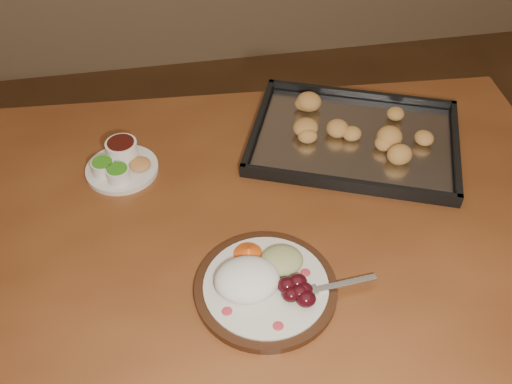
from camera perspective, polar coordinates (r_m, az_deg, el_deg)
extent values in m
cube|color=brown|center=(1.23, -1.88, -2.96)|extent=(1.56, 1.00, 0.04)
cylinder|color=#442314|center=(1.87, -24.05, -3.74)|extent=(0.07, 0.07, 0.71)
cylinder|color=#442314|center=(1.91, 18.09, -0.40)|extent=(0.07, 0.07, 0.71)
cylinder|color=black|center=(1.08, 0.99, -9.61)|extent=(0.27, 0.27, 0.02)
cylinder|color=beige|center=(1.07, 1.00, -9.33)|extent=(0.23, 0.23, 0.01)
ellipsoid|color=#BA2C3A|center=(1.04, -2.92, -11.82)|extent=(0.02, 0.02, 0.00)
ellipsoid|color=#BA2C3A|center=(1.02, 2.23, -13.24)|extent=(0.02, 0.02, 0.00)
ellipsoid|color=#BA2C3A|center=(1.09, 4.96, -8.04)|extent=(0.02, 0.02, 0.00)
ellipsoid|color=#BA2C3A|center=(1.09, -3.25, -7.80)|extent=(0.02, 0.02, 0.00)
ellipsoid|color=silver|center=(1.06, -0.91, -8.74)|extent=(0.15, 0.14, 0.06)
ellipsoid|color=#480A15|center=(1.04, 3.53, -10.21)|extent=(0.03, 0.03, 0.03)
ellipsoid|color=#480A15|center=(1.05, 4.83, -9.70)|extent=(0.03, 0.03, 0.03)
ellipsoid|color=#480A15|center=(1.06, 4.16, -8.97)|extent=(0.03, 0.03, 0.03)
ellipsoid|color=#480A15|center=(1.04, 5.04, -10.62)|extent=(0.03, 0.03, 0.03)
ellipsoid|color=#480A15|center=(1.05, 3.12, -9.27)|extent=(0.03, 0.03, 0.03)
ellipsoid|color=#480A15|center=(1.05, 4.40, -10.00)|extent=(0.03, 0.03, 0.03)
ellipsoid|color=tan|center=(1.10, 2.58, -6.83)|extent=(0.10, 0.10, 0.03)
cone|color=#E75215|center=(1.11, -0.77, -6.00)|extent=(0.06, 0.07, 0.03)
cube|color=silver|center=(1.08, 8.78, -9.06)|extent=(0.13, 0.02, 0.00)
cube|color=silver|center=(1.06, 5.26, -9.83)|extent=(0.04, 0.02, 0.00)
cylinder|color=silver|center=(1.05, 4.22, -10.49)|extent=(0.03, 0.00, 0.00)
cylinder|color=silver|center=(1.05, 4.12, -10.23)|extent=(0.03, 0.00, 0.00)
cylinder|color=silver|center=(1.06, 4.02, -9.98)|extent=(0.03, 0.00, 0.00)
cylinder|color=silver|center=(1.06, 3.92, -9.73)|extent=(0.03, 0.00, 0.00)
cylinder|color=silver|center=(1.34, -13.23, 2.24)|extent=(0.16, 0.16, 0.01)
cylinder|color=white|center=(1.32, -15.02, 2.38)|extent=(0.05, 0.05, 0.03)
cylinder|color=#368A1B|center=(1.31, -15.14, 2.88)|extent=(0.05, 0.05, 0.00)
cylinder|color=white|center=(1.30, -13.61, 1.75)|extent=(0.05, 0.05, 0.03)
cylinder|color=#368A1B|center=(1.29, -13.72, 2.26)|extent=(0.05, 0.05, 0.00)
cylinder|color=white|center=(1.35, -13.25, 4.14)|extent=(0.07, 0.07, 0.04)
cylinder|color=#340D09|center=(1.34, -13.39, 4.81)|extent=(0.06, 0.06, 0.00)
ellipsoid|color=#C17A44|center=(1.32, -11.54, 2.76)|extent=(0.05, 0.05, 0.02)
cube|color=black|center=(1.41, 9.75, 5.07)|extent=(0.59, 0.51, 0.01)
cube|color=black|center=(1.54, 10.37, 9.53)|extent=(0.46, 0.20, 0.02)
cube|color=black|center=(1.27, 9.19, 0.80)|extent=(0.46, 0.20, 0.02)
cube|color=black|center=(1.42, 19.36, 4.12)|extent=(0.15, 0.34, 0.02)
cube|color=black|center=(1.42, 0.23, 6.90)|extent=(0.15, 0.34, 0.02)
cube|color=silver|center=(1.40, 9.79, 5.28)|extent=(0.54, 0.47, 0.00)
ellipsoid|color=#D8984B|center=(1.39, 12.37, 5.58)|extent=(0.05, 0.05, 0.04)
ellipsoid|color=#D8984B|center=(1.43, 14.35, 6.30)|extent=(0.07, 0.07, 0.04)
ellipsoid|color=#D8984B|center=(1.47, 11.55, 8.07)|extent=(0.07, 0.07, 0.04)
ellipsoid|color=#D8984B|center=(1.44, 9.23, 7.50)|extent=(0.06, 0.06, 0.04)
ellipsoid|color=#D8984B|center=(1.45, 7.37, 8.01)|extent=(0.07, 0.07, 0.04)
ellipsoid|color=#D8984B|center=(1.40, 7.56, 6.59)|extent=(0.07, 0.06, 0.04)
ellipsoid|color=#D8984B|center=(1.38, 4.70, 6.13)|extent=(0.07, 0.06, 0.04)
ellipsoid|color=#D8984B|center=(1.33, 7.26, 4.15)|extent=(0.07, 0.07, 0.04)
ellipsoid|color=#D8984B|center=(1.34, 8.77, 4.56)|extent=(0.06, 0.06, 0.04)
ellipsoid|color=#D8984B|center=(1.33, 11.48, 3.48)|extent=(0.07, 0.07, 0.04)
ellipsoid|color=#D8984B|center=(1.37, 11.92, 5.05)|extent=(0.07, 0.07, 0.04)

